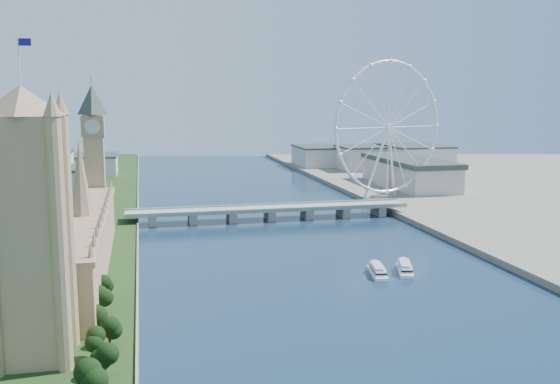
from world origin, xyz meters
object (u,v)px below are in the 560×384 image
object	(u,v)px
victoria_tower	(28,217)
tour_boat_near	(378,275)
london_eye	(389,128)
tour_boat_far	(405,272)

from	to	relation	value
victoria_tower	tour_boat_near	bearing A→B (deg)	27.13
london_eye	tour_boat_near	world-z (taller)	london_eye
london_eye	tour_boat_far	world-z (taller)	london_eye
victoria_tower	london_eye	world-z (taller)	london_eye
tour_boat_near	tour_boat_far	size ratio (longest dim) A/B	0.98
tour_boat_near	tour_boat_far	world-z (taller)	tour_boat_far
victoria_tower	tour_boat_far	bearing A→B (deg)	25.39
victoria_tower	tour_boat_near	distance (m)	188.45
tour_boat_far	london_eye	bearing A→B (deg)	87.86
victoria_tower	tour_boat_far	distance (m)	203.53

